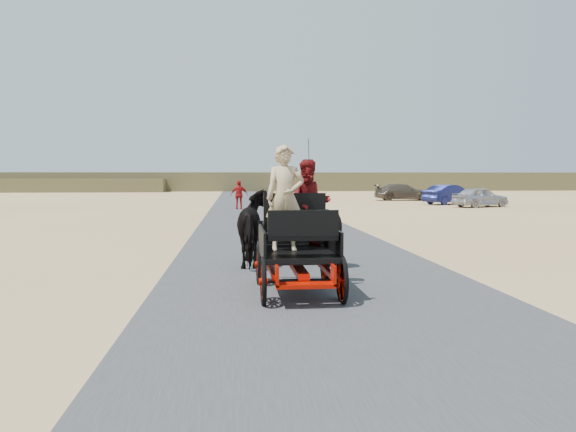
{
  "coord_description": "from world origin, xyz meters",
  "views": [
    {
      "loc": [
        -1.56,
        -11.83,
        2.0
      ],
      "look_at": [
        -0.5,
        -0.79,
        1.2
      ],
      "focal_mm": 35.0,
      "sensor_mm": 36.0,
      "label": 1
    }
  ],
  "objects": [
    {
      "name": "driver_man",
      "position": [
        -0.7,
        -2.34,
        1.62
      ],
      "size": [
        0.66,
        0.43,
        1.8
      ],
      "primitive_type": "imported",
      "color": "tan",
      "rests_on": "carriage"
    },
    {
      "name": "car_d",
      "position": [
        13.52,
        38.44,
        0.58
      ],
      "size": [
        4.58,
        3.14,
        1.16
      ],
      "primitive_type": "imported",
      "rotation": [
        0.0,
        0.0,
        1.89
      ],
      "color": "brown",
      "rests_on": "ground"
    },
    {
      "name": "passenger_woman",
      "position": [
        -0.2,
        -1.79,
        1.51
      ],
      "size": [
        0.77,
        0.6,
        1.58
      ],
      "primitive_type": "imported",
      "color": "#660C0F",
      "rests_on": "carriage"
    },
    {
      "name": "car_b",
      "position": [
        13.4,
        25.94,
        0.68
      ],
      "size": [
        4.31,
        3.1,
        1.35
      ],
      "primitive_type": "imported",
      "rotation": [
        0.0,
        0.0,
        2.03
      ],
      "color": "navy",
      "rests_on": "ground"
    },
    {
      "name": "car_c",
      "position": [
        11.99,
        32.2,
        0.67
      ],
      "size": [
        4.75,
        2.26,
        1.34
      ],
      "primitive_type": "imported",
      "rotation": [
        0.0,
        0.0,
        1.49
      ],
      "color": "brown",
      "rests_on": "ground"
    },
    {
      "name": "car_a",
      "position": [
        14.0,
        22.42,
        0.64
      ],
      "size": [
        4.02,
        2.63,
        1.27
      ],
      "primitive_type": "imported",
      "rotation": [
        0.0,
        0.0,
        1.9
      ],
      "color": "#B2B2B7",
      "rests_on": "ground"
    },
    {
      "name": "ridge_far",
      "position": [
        0.0,
        62.0,
        1.2
      ],
      "size": [
        140.0,
        6.0,
        2.4
      ],
      "primitive_type": "cube",
      "color": "brown",
      "rests_on": "ground"
    },
    {
      "name": "horse_right",
      "position": [
        0.05,
        0.61,
        0.85
      ],
      "size": [
        1.37,
        1.54,
        1.7
      ],
      "primitive_type": "imported",
      "rotation": [
        0.0,
        0.0,
        3.14
      ],
      "color": "black",
      "rests_on": "ground"
    },
    {
      "name": "pedestrian",
      "position": [
        -1.27,
        21.36,
        0.86
      ],
      "size": [
        1.01,
        0.43,
        1.73
      ],
      "primitive_type": "imported",
      "rotation": [
        0.0,
        0.0,
        3.13
      ],
      "color": "#A61314",
      "rests_on": "ground"
    },
    {
      "name": "road",
      "position": [
        0.0,
        0.0,
        0.01
      ],
      "size": [
        6.0,
        140.0,
        0.01
      ],
      "primitive_type": "cube",
      "color": "#38383A",
      "rests_on": "ground"
    },
    {
      "name": "ground",
      "position": [
        0.0,
        0.0,
        0.0
      ],
      "size": [
        140.0,
        140.0,
        0.0
      ],
      "primitive_type": "plane",
      "color": "tan"
    },
    {
      "name": "carriage",
      "position": [
        -0.5,
        -2.39,
        0.36
      ],
      "size": [
        1.3,
        2.4,
        0.72
      ],
      "primitive_type": null,
      "color": "black",
      "rests_on": "ground"
    },
    {
      "name": "horse_left",
      "position": [
        -1.05,
        0.61,
        0.85
      ],
      "size": [
        0.91,
        2.01,
        1.7
      ],
      "primitive_type": "imported",
      "rotation": [
        0.0,
        0.0,
        3.14
      ],
      "color": "black",
      "rests_on": "ground"
    }
  ]
}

